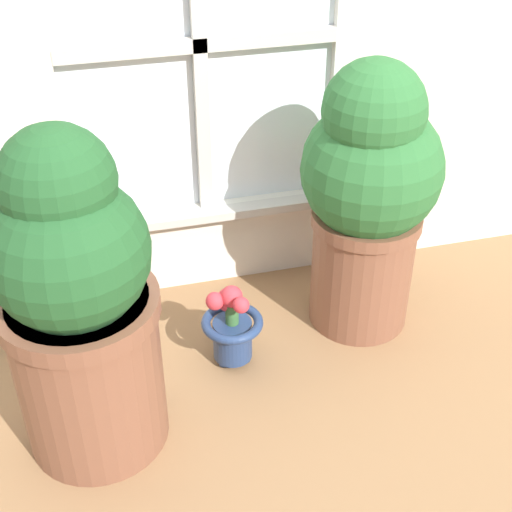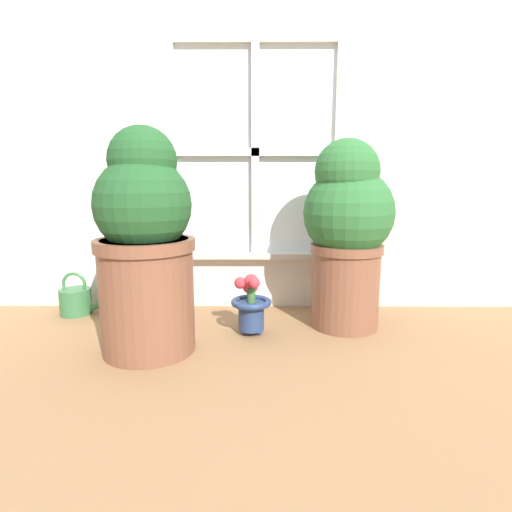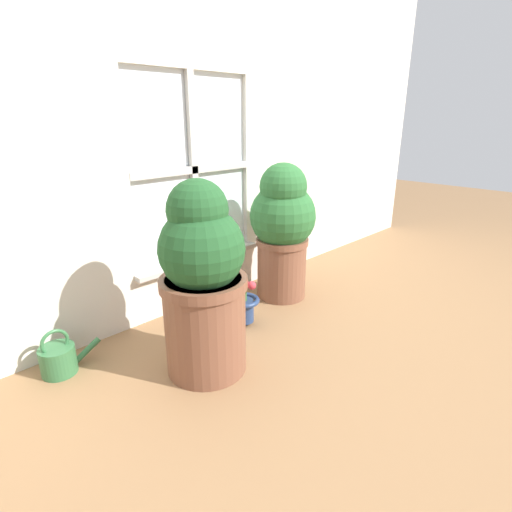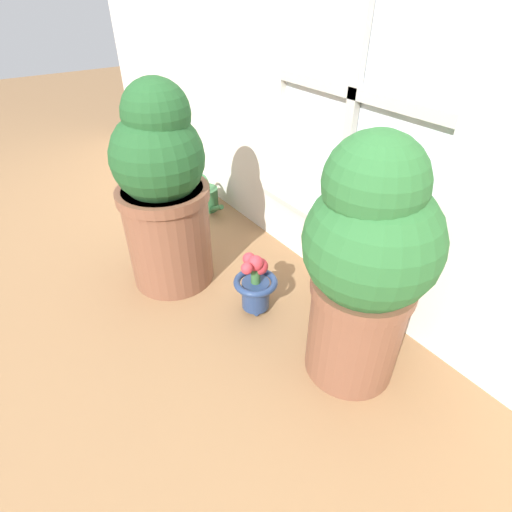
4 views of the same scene
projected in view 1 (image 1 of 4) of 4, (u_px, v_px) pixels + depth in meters
ground_plane at (267, 441)px, 1.64m from camera, size 10.00×10.00×0.00m
potted_plant_left at (78, 303)px, 1.45m from camera, size 0.33×0.33×0.76m
potted_plant_right at (369, 191)px, 1.78m from camera, size 0.35×0.35×0.75m
flower_vase at (232, 325)px, 1.80m from camera, size 0.16×0.16×0.24m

